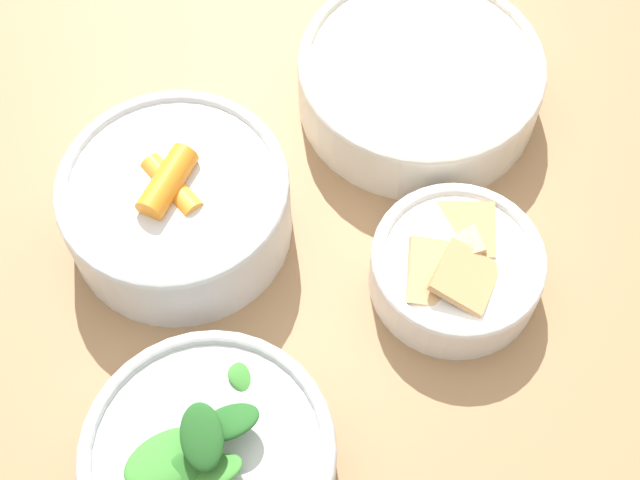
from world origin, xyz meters
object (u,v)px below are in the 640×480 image
object	(u,v)px
bowl_greens	(210,460)
bowl_beans_hotdog	(418,81)
bowl_carrots	(174,201)
bowl_cookies	(455,267)

from	to	relation	value
bowl_greens	bowl_beans_hotdog	world-z (taller)	bowl_greens
bowl_greens	bowl_beans_hotdog	distance (m)	0.35
bowl_carrots	bowl_cookies	xyz separation A→B (m)	(0.15, -0.15, -0.01)
bowl_greens	bowl_cookies	distance (m)	0.22
bowl_greens	bowl_beans_hotdog	size ratio (longest dim) A/B	0.82
bowl_greens	bowl_cookies	world-z (taller)	bowl_greens
bowl_greens	bowl_cookies	size ratio (longest dim) A/B	1.29
bowl_carrots	bowl_beans_hotdog	xyz separation A→B (m)	(0.22, -0.00, -0.01)
bowl_greens	bowl_beans_hotdog	xyz separation A→B (m)	(0.30, 0.18, -0.00)
bowl_cookies	bowl_greens	bearing A→B (deg)	-173.00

